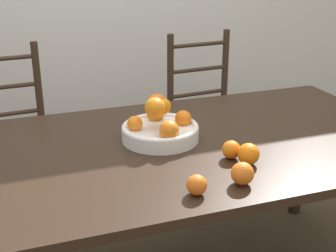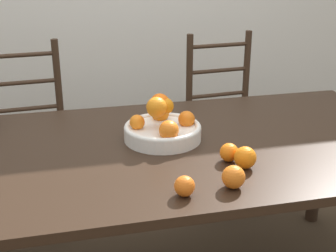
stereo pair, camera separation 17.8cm
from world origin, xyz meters
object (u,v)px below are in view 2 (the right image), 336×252
fruit_bowl (163,127)px  orange_loose_0 (185,186)px  orange_loose_2 (233,177)px  chair_left (30,142)px  orange_loose_3 (229,152)px  chair_right (226,124)px  orange_loose_1 (245,158)px

fruit_bowl → orange_loose_0: (-0.03, -0.46, -0.02)m
orange_loose_2 → chair_left: 1.46m
orange_loose_0 → orange_loose_3: bearing=42.4°
orange_loose_3 → chair_left: chair_left is taller
fruit_bowl → chair_right: (0.57, 0.79, -0.34)m
orange_loose_3 → chair_right: size_ratio=0.07×
chair_left → fruit_bowl: bearing=-57.9°
orange_loose_1 → orange_loose_2: (-0.09, -0.13, -0.00)m
orange_loose_0 → orange_loose_1: size_ratio=0.83×
orange_loose_0 → orange_loose_2: 0.17m
orange_loose_1 → chair_right: size_ratio=0.08×
orange_loose_3 → orange_loose_2: bearing=-106.5°
orange_loose_1 → orange_loose_2: 0.16m
orange_loose_2 → chair_left: bearing=119.9°
fruit_bowl → orange_loose_2: 0.47m
orange_loose_0 → orange_loose_2: bearing=4.3°
fruit_bowl → chair_right: 1.03m
fruit_bowl → orange_loose_1: fruit_bowl is taller
fruit_bowl → chair_right: size_ratio=0.31×
fruit_bowl → orange_loose_3: 0.32m
orange_loose_1 → chair_left: (-0.80, 1.11, -0.32)m
orange_loose_2 → orange_loose_0: bearing=-175.7°
orange_loose_1 → chair_left: bearing=125.9°
fruit_bowl → chair_left: bearing=126.3°
orange_loose_1 → chair_right: 1.21m
orange_loose_0 → chair_left: bearing=113.5°
chair_left → chair_right: bearing=-4.1°
orange_loose_3 → orange_loose_0: bearing=-137.6°
orange_loose_2 → orange_loose_3: orange_loose_2 is taller
chair_right → fruit_bowl: bearing=-130.4°
orange_loose_1 → chair_left: chair_left is taller
orange_loose_0 → orange_loose_2: (0.17, 0.01, 0.01)m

